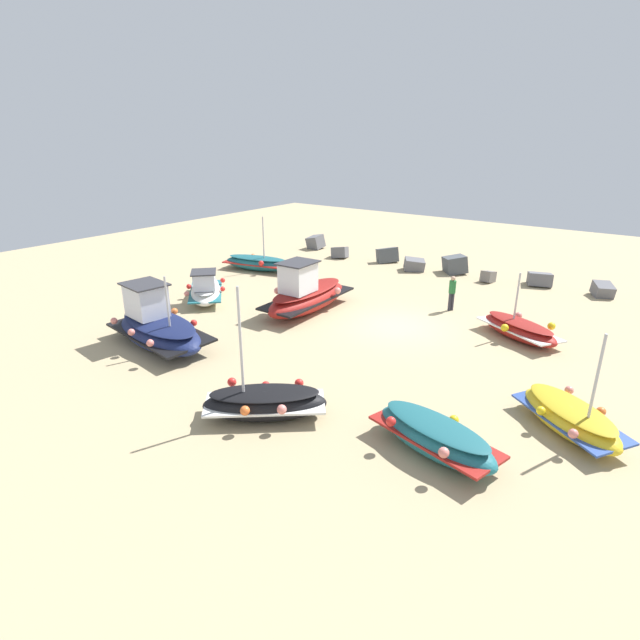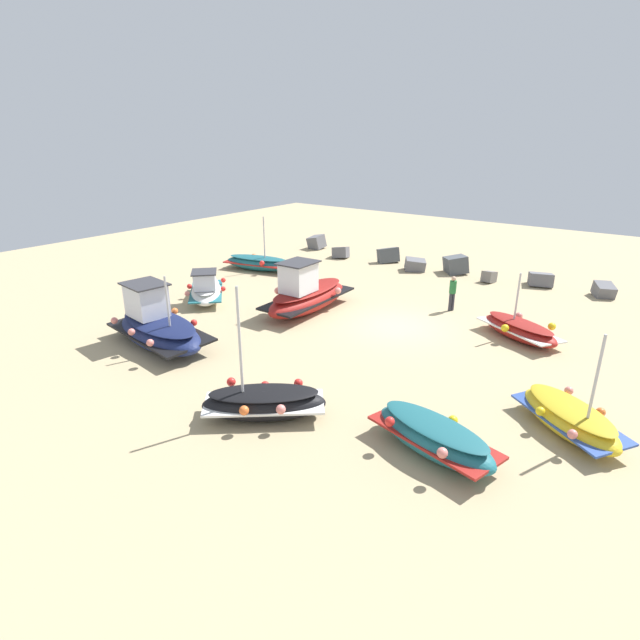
% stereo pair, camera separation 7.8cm
% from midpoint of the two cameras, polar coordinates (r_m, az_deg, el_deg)
% --- Properties ---
extents(ground_plane, '(59.09, 59.09, 0.00)m').
position_cam_midpoint_polar(ground_plane, '(22.17, 8.85, -0.71)').
color(ground_plane, tan).
extents(fishing_boat_0, '(2.38, 5.49, 2.52)m').
position_cam_midpoint_polar(fishing_boat_0, '(23.55, -1.44, 2.88)').
color(fishing_boat_0, maroon).
rests_on(fishing_boat_0, ground_plane).
extents(fishing_boat_1, '(3.94, 3.86, 1.66)m').
position_cam_midpoint_polar(fishing_boat_1, '(25.85, -12.75, 3.42)').
color(fishing_boat_1, white).
rests_on(fishing_boat_1, ground_plane).
extents(fishing_boat_2, '(3.57, 3.13, 3.26)m').
position_cam_midpoint_polar(fishing_boat_2, '(15.92, 26.63, -9.94)').
color(fishing_boat_2, gold).
rests_on(fishing_boat_2, ground_plane).
extents(fishing_boat_3, '(5.33, 2.84, 3.07)m').
position_cam_midpoint_polar(fishing_boat_3, '(20.78, -17.90, -0.72)').
color(fishing_boat_3, navy).
rests_on(fishing_boat_3, ground_plane).
extents(fishing_boat_4, '(3.86, 2.94, 2.76)m').
position_cam_midpoint_polar(fishing_boat_4, '(22.02, 21.86, -0.99)').
color(fishing_boat_4, maroon).
rests_on(fishing_boat_4, ground_plane).
extents(fishing_boat_5, '(3.64, 3.31, 4.12)m').
position_cam_midpoint_polar(fishing_boat_5, '(15.01, -6.24, -9.33)').
color(fishing_boat_5, black).
rests_on(fishing_boat_5, ground_plane).
extents(fishing_boat_6, '(4.53, 2.36, 3.31)m').
position_cam_midpoint_polar(fishing_boat_6, '(31.16, -7.01, 6.49)').
color(fishing_boat_6, '#1E6670').
rests_on(fishing_boat_6, ground_plane).
extents(fishing_boat_7, '(3.88, 2.24, 0.98)m').
position_cam_midpoint_polar(fishing_boat_7, '(13.79, 12.98, -12.80)').
color(fishing_boat_7, '#1E6670').
rests_on(fishing_boat_7, ground_plane).
extents(person_walking, '(0.32, 0.32, 1.68)m').
position_cam_midpoint_polar(person_walking, '(24.38, 14.95, 3.21)').
color(person_walking, '#2D2D38').
rests_on(person_walking, ground_plane).
extents(breakwater_rocks, '(25.57, 2.96, 1.27)m').
position_cam_midpoint_polar(breakwater_rocks, '(30.88, 17.42, 5.47)').
color(breakwater_rocks, slate).
rests_on(breakwater_rocks, ground_plane).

